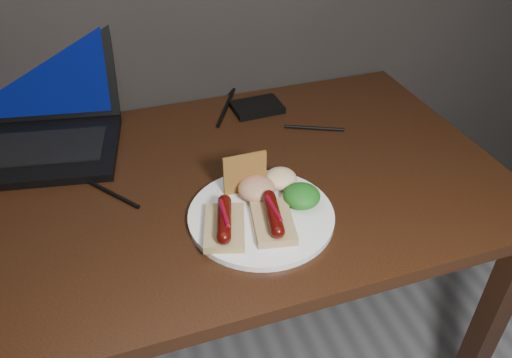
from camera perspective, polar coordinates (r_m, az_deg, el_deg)
name	(u,v)px	position (r m, az deg, el deg)	size (l,w,h in m)	color
desk	(171,223)	(1.07, -9.73, -4.94)	(1.40, 0.70, 0.75)	black
laptop	(28,121)	(1.23, -24.65, 6.10)	(0.44, 0.40, 0.25)	black
hard_drive	(257,107)	(1.27, 0.12, 8.21)	(0.12, 0.09, 0.02)	black
desk_cables	(145,151)	(1.13, -12.62, 3.19)	(0.93, 0.44, 0.01)	black
plate	(261,216)	(0.93, 0.59, -4.20)	(0.27, 0.27, 0.01)	white
bread_sausage_left	(224,224)	(0.88, -3.63, -5.10)	(0.10, 0.13, 0.04)	tan
bread_sausage_center	(273,218)	(0.89, 1.96, -4.51)	(0.09, 0.13, 0.04)	tan
crispbread	(245,173)	(0.95, -1.28, 0.66)	(0.09, 0.01, 0.09)	#AC712F
salad_greens	(302,196)	(0.94, 5.26, -1.93)	(0.07, 0.07, 0.04)	#0F4E11
salsa_mound	(256,189)	(0.95, 0.06, -1.10)	(0.07, 0.07, 0.04)	maroon
coleslaw_mound	(281,178)	(0.98, 2.82, 0.06)	(0.06, 0.06, 0.04)	#EBE6CB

